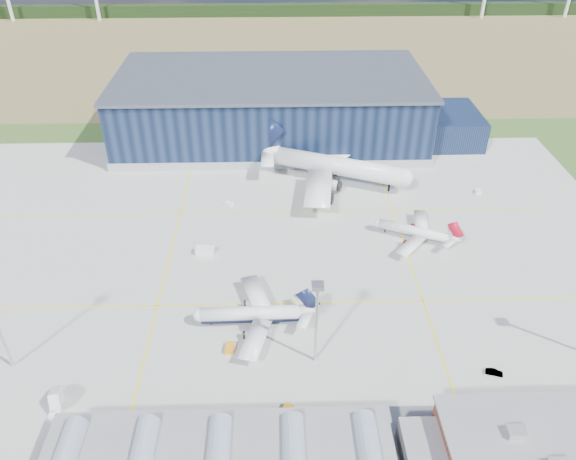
% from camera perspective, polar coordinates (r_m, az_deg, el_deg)
% --- Properties ---
extents(ground, '(600.00, 600.00, 0.00)m').
position_cam_1_polar(ground, '(156.65, -1.65, -5.04)').
color(ground, '#345821').
rests_on(ground, ground).
extents(apron, '(220.00, 160.00, 0.08)m').
position_cam_1_polar(apron, '(164.50, -1.66, -2.83)').
color(apron, '#AEAEA8').
rests_on(apron, ground).
extents(farmland, '(600.00, 220.00, 0.01)m').
position_cam_1_polar(farmland, '(355.48, -1.76, 17.97)').
color(farmland, olive).
rests_on(farmland, ground).
extents(treeline, '(600.00, 8.00, 8.00)m').
position_cam_1_polar(treeline, '(432.00, -1.79, 21.44)').
color(treeline, black).
rests_on(treeline, ground).
extents(hangar, '(145.00, 62.00, 26.10)m').
position_cam_1_polar(hangar, '(233.21, -1.06, 12.15)').
color(hangar, black).
rests_on(hangar, ground).
extents(ops_building, '(46.00, 23.00, 10.90)m').
position_cam_1_polar(ops_building, '(124.62, 26.42, -20.01)').
color(ops_building, brown).
rests_on(ops_building, ground).
extents(light_mast_center, '(2.60, 2.60, 23.00)m').
position_cam_1_polar(light_mast_center, '(124.14, 2.94, -8.19)').
color(light_mast_center, '#B7B8BF').
rests_on(light_mast_center, ground).
extents(airliner_navy, '(32.93, 32.24, 10.57)m').
position_cam_1_polar(airliner_navy, '(140.16, -3.80, -7.88)').
color(airliner_navy, white).
rests_on(airliner_navy, ground).
extents(airliner_red, '(36.46, 36.16, 9.03)m').
position_cam_1_polar(airliner_red, '(174.08, 12.68, 0.36)').
color(airliner_red, white).
rests_on(airliner_red, ground).
extents(airliner_widebody, '(77.98, 77.28, 19.54)m').
position_cam_1_polar(airliner_widebody, '(198.96, 5.16, 7.37)').
color(airliner_widebody, white).
rests_on(airliner_widebody, ground).
extents(gse_tug_a, '(2.13, 3.27, 1.31)m').
position_cam_1_polar(gse_tug_a, '(137.22, -5.95, -11.85)').
color(gse_tug_a, orange).
rests_on(gse_tug_a, ground).
extents(gse_tug_b, '(2.99, 3.49, 1.28)m').
position_cam_1_polar(gse_tug_b, '(124.74, -0.11, -17.86)').
color(gse_tug_b, orange).
rests_on(gse_tug_b, ground).
extents(gse_van_a, '(5.55, 2.92, 2.32)m').
position_cam_1_polar(gse_van_a, '(167.20, -8.45, -2.08)').
color(gse_van_a, white).
rests_on(gse_van_a, ground).
extents(gse_cart_a, '(2.19, 3.02, 1.22)m').
position_cam_1_polar(gse_cart_a, '(206.33, 18.74, 3.73)').
color(gse_cart_a, white).
rests_on(gse_cart_a, ground).
extents(gse_cart_b, '(3.37, 3.28, 1.22)m').
position_cam_1_polar(gse_cart_b, '(189.43, -6.01, 2.67)').
color(gse_cart_b, white).
rests_on(gse_cart_b, ground).
extents(gse_van_c, '(5.52, 3.78, 2.42)m').
position_cam_1_polar(gse_van_c, '(134.89, 23.25, -16.06)').
color(gse_van_c, white).
rests_on(gse_van_c, ground).
extents(airstair, '(3.32, 5.64, 3.39)m').
position_cam_1_polar(airstair, '(134.29, -22.40, -15.76)').
color(airstair, white).
rests_on(airstair, ground).
extents(car_a, '(3.85, 2.57, 1.22)m').
position_cam_1_polar(car_a, '(125.57, 11.92, -18.47)').
color(car_a, '#99999E').
rests_on(car_a, ground).
extents(car_b, '(4.09, 2.44, 1.27)m').
position_cam_1_polar(car_b, '(139.56, 20.21, -13.42)').
color(car_b, '#99999E').
rests_on(car_b, ground).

